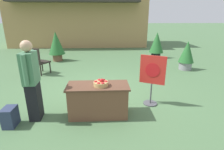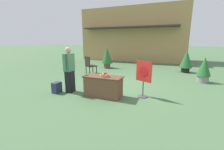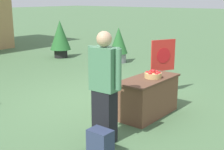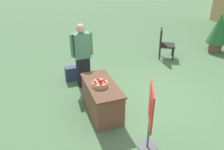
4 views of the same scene
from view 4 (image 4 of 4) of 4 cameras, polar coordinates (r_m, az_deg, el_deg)
ground_plane at (r=5.69m, az=10.51°, el=-6.68°), size 120.00×120.00×0.00m
display_table at (r=5.01m, az=-2.72°, el=-6.12°), size 1.40×0.64×0.75m
apple_basket at (r=4.71m, az=-3.19°, el=-2.23°), size 0.33×0.33×0.16m
person_visitor at (r=5.96m, az=-7.74°, el=5.06°), size 0.28×0.61×1.77m
backpack at (r=6.59m, az=-10.62°, el=0.38°), size 0.24×0.34×0.42m
poster_board at (r=3.94m, az=9.93°, el=-10.59°), size 0.59×0.36×1.31m
patio_chair at (r=8.21m, az=13.48°, el=8.36°), size 0.76×0.76×1.08m
potted_plant_far_right at (r=9.45m, az=26.10°, el=10.47°), size 0.81×0.81×1.51m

